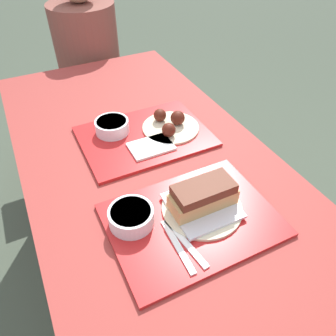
{
  "coord_description": "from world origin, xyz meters",
  "views": [
    {
      "loc": [
        -0.31,
        -0.66,
        1.47
      ],
      "look_at": [
        0.02,
        -0.0,
        0.81
      ],
      "focal_mm": 35.0,
      "sensor_mm": 36.0,
      "label": 1
    }
  ],
  "objects_px": {
    "bowl_coleslaw_far": "(112,126)",
    "bowl_coleslaw_near": "(131,216)",
    "tray_near": "(192,220)",
    "person_seated_across": "(87,48)",
    "wings_plate_far": "(170,124)",
    "brisket_sandwich_plate": "(203,200)",
    "tray_far": "(145,136)"
  },
  "relations": [
    {
      "from": "bowl_coleslaw_far",
      "to": "wings_plate_far",
      "type": "relative_size",
      "value": 0.58
    },
    {
      "from": "bowl_coleslaw_near",
      "to": "wings_plate_far",
      "type": "relative_size",
      "value": 0.58
    },
    {
      "from": "brisket_sandwich_plate",
      "to": "person_seated_across",
      "type": "relative_size",
      "value": 0.31
    },
    {
      "from": "bowl_coleslaw_far",
      "to": "bowl_coleslaw_near",
      "type": "bearing_deg",
      "value": -102.3
    },
    {
      "from": "tray_far",
      "to": "bowl_coleslaw_near",
      "type": "height_order",
      "value": "bowl_coleslaw_near"
    },
    {
      "from": "bowl_coleslaw_far",
      "to": "wings_plate_far",
      "type": "height_order",
      "value": "wings_plate_far"
    },
    {
      "from": "tray_far",
      "to": "bowl_coleslaw_far",
      "type": "distance_m",
      "value": 0.12
    },
    {
      "from": "tray_far",
      "to": "bowl_coleslaw_near",
      "type": "relative_size",
      "value": 3.71
    },
    {
      "from": "bowl_coleslaw_far",
      "to": "person_seated_across",
      "type": "distance_m",
      "value": 0.87
    },
    {
      "from": "bowl_coleslaw_far",
      "to": "tray_far",
      "type": "bearing_deg",
      "value": -35.88
    },
    {
      "from": "bowl_coleslaw_far",
      "to": "person_seated_across",
      "type": "height_order",
      "value": "person_seated_across"
    },
    {
      "from": "tray_far",
      "to": "brisket_sandwich_plate",
      "type": "relative_size",
      "value": 1.99
    },
    {
      "from": "brisket_sandwich_plate",
      "to": "person_seated_across",
      "type": "distance_m",
      "value": 1.31
    },
    {
      "from": "tray_near",
      "to": "person_seated_across",
      "type": "relative_size",
      "value": 0.62
    },
    {
      "from": "brisket_sandwich_plate",
      "to": "bowl_coleslaw_far",
      "type": "xyz_separation_m",
      "value": [
        -0.1,
        0.45,
        -0.01
      ]
    },
    {
      "from": "brisket_sandwich_plate",
      "to": "bowl_coleslaw_far",
      "type": "height_order",
      "value": "brisket_sandwich_plate"
    },
    {
      "from": "tray_near",
      "to": "bowl_coleslaw_near",
      "type": "bearing_deg",
      "value": 158.49
    },
    {
      "from": "bowl_coleslaw_far",
      "to": "person_seated_across",
      "type": "bearing_deg",
      "value": 80.42
    },
    {
      "from": "bowl_coleslaw_near",
      "to": "brisket_sandwich_plate",
      "type": "height_order",
      "value": "brisket_sandwich_plate"
    },
    {
      "from": "tray_near",
      "to": "person_seated_across",
      "type": "distance_m",
      "value": 1.33
    },
    {
      "from": "tray_near",
      "to": "bowl_coleslaw_near",
      "type": "relative_size",
      "value": 3.71
    },
    {
      "from": "tray_near",
      "to": "bowl_coleslaw_far",
      "type": "bearing_deg",
      "value": 97.09
    },
    {
      "from": "tray_near",
      "to": "wings_plate_far",
      "type": "height_order",
      "value": "wings_plate_far"
    },
    {
      "from": "wings_plate_far",
      "to": "person_seated_across",
      "type": "height_order",
      "value": "person_seated_across"
    },
    {
      "from": "tray_far",
      "to": "wings_plate_far",
      "type": "height_order",
      "value": "wings_plate_far"
    },
    {
      "from": "tray_far",
      "to": "bowl_coleslaw_near",
      "type": "xyz_separation_m",
      "value": [
        -0.18,
        -0.34,
        0.03
      ]
    },
    {
      "from": "wings_plate_far",
      "to": "person_seated_across",
      "type": "relative_size",
      "value": 0.29
    },
    {
      "from": "tray_near",
      "to": "tray_far",
      "type": "bearing_deg",
      "value": 84.91
    },
    {
      "from": "bowl_coleslaw_near",
      "to": "brisket_sandwich_plate",
      "type": "relative_size",
      "value": 0.54
    },
    {
      "from": "brisket_sandwich_plate",
      "to": "wings_plate_far",
      "type": "xyz_separation_m",
      "value": [
        0.09,
        0.38,
        -0.02
      ]
    },
    {
      "from": "tray_near",
      "to": "bowl_coleslaw_far",
      "type": "distance_m",
      "value": 0.48
    },
    {
      "from": "brisket_sandwich_plate",
      "to": "wings_plate_far",
      "type": "relative_size",
      "value": 1.08
    }
  ]
}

